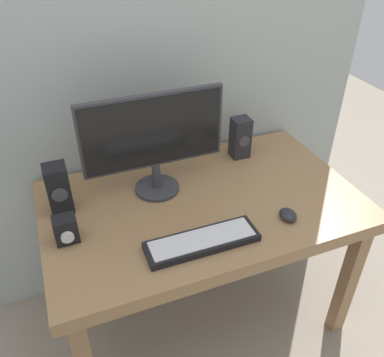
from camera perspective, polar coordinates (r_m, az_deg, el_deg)
The scene contains 8 objects.
ground_plane at distance 2.22m, azimuth 1.16°, elevation -18.07°, with size 6.00×6.00×0.00m, color gray.
desk at distance 1.74m, azimuth 1.41°, elevation -5.09°, with size 1.31×0.80×0.73m.
monitor at distance 1.63m, azimuth -5.45°, elevation 5.69°, with size 0.59×0.19×0.44m.
keyboard_primary at distance 1.48m, azimuth 1.43°, elevation -8.85°, with size 0.42×0.13×0.03m.
mouse at distance 1.63m, azimuth 13.38°, elevation -4.99°, with size 0.06×0.08×0.04m, color #232328.
speaker_right at distance 1.94m, azimuth 6.83°, elevation 5.75°, with size 0.08×0.08×0.20m.
speaker_left at distance 1.66m, azimuth -18.31°, elevation -1.38°, with size 0.09×0.09×0.21m.
audio_controller at distance 1.54m, azimuth -17.36°, elevation -6.90°, with size 0.08×0.08×0.10m.
Camera 1 is at (-0.53, -1.22, 1.77)m, focal length 37.81 mm.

